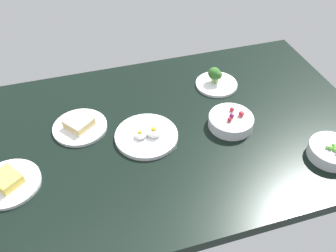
{
  "coord_description": "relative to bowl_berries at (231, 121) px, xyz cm",
  "views": [
    {
      "loc": [
        26.59,
        88.44,
        92.87
      ],
      "look_at": [
        0.0,
        0.0,
        6.0
      ],
      "focal_mm": 38.18,
      "sensor_mm": 36.0,
      "label": 1
    }
  ],
  "objects": [
    {
      "name": "plate_cheese",
      "position": [
        76.38,
        4.99,
        -1.15
      ],
      "size": [
        19.33,
        19.33,
        4.26
      ],
      "color": "silver",
      "rests_on": "dining_table"
    },
    {
      "name": "plate_sandwich",
      "position": [
        52.46,
        -14.21,
        -1.05
      ],
      "size": [
        19.35,
        19.35,
        4.36
      ],
      "color": "silver",
      "rests_on": "dining_table"
    },
    {
      "name": "bowl_berries",
      "position": [
        0.0,
        0.0,
        0.0
      ],
      "size": [
        16.22,
        16.22,
        5.98
      ],
      "color": "silver",
      "rests_on": "dining_table"
    },
    {
      "name": "dining_table",
      "position": [
        22.35,
        -4.23,
        -4.34
      ],
      "size": [
        145.95,
        89.72,
        4.0
      ],
      "primitive_type": "cube",
      "color": "black",
      "rests_on": "ground"
    },
    {
      "name": "plate_broccoli",
      "position": [
        -4.28,
        -24.28,
        -0.32
      ],
      "size": [
        17.09,
        17.09,
        7.89
      ],
      "color": "silver",
      "rests_on": "dining_table"
    },
    {
      "name": "plate_eggs",
      "position": [
        30.58,
        -2.7,
        -1.2
      ],
      "size": [
        22.12,
        22.12,
        5.14
      ],
      "color": "silver",
      "rests_on": "dining_table"
    },
    {
      "name": "bowl_peas",
      "position": [
        -25.71,
        23.15,
        0.02
      ],
      "size": [
        15.24,
        15.24,
        5.38
      ],
      "color": "silver",
      "rests_on": "dining_table"
    }
  ]
}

